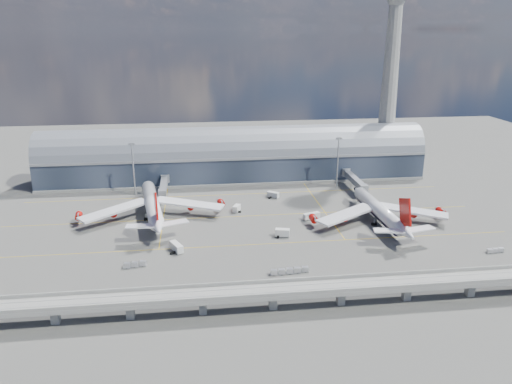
{
  "coord_description": "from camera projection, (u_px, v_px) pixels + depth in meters",
  "views": [
    {
      "loc": [
        -20.4,
        -179.25,
        76.46
      ],
      "look_at": [
        3.23,
        10.0,
        14.0
      ],
      "focal_mm": 35.0,
      "sensor_mm": 36.0,
      "label": 1
    }
  ],
  "objects": [
    {
      "name": "guideway",
      "position": [
        273.0,
        292.0,
        141.72
      ],
      "size": [
        220.0,
        8.5,
        7.2
      ],
      "color": "gray",
      "rests_on": "ground"
    },
    {
      "name": "floodlight_mast_left",
      "position": [
        133.0,
        168.0,
        236.97
      ],
      "size": [
        3.0,
        0.7,
        25.7
      ],
      "color": "gray",
      "rests_on": "ground"
    },
    {
      "name": "ground",
      "position": [
        251.0,
        234.0,
        195.23
      ],
      "size": [
        500.0,
        500.0,
        0.0
      ],
      "primitive_type": "plane",
      "color": "#474744",
      "rests_on": "ground"
    },
    {
      "name": "service_truck_4",
      "position": [
        237.0,
        208.0,
        218.96
      ],
      "size": [
        4.04,
        5.41,
        2.85
      ],
      "rotation": [
        0.0,
        0.0,
        -0.41
      ],
      "color": "silver",
      "rests_on": "ground"
    },
    {
      "name": "cargo_train_0",
      "position": [
        135.0,
        265.0,
        168.03
      ],
      "size": [
        7.87,
        2.99,
        1.72
      ],
      "rotation": [
        0.0,
        0.0,
        1.39
      ],
      "color": "gray",
      "rests_on": "ground"
    },
    {
      "name": "taxi_lines",
      "position": [
        245.0,
        214.0,
        216.08
      ],
      "size": [
        200.0,
        80.12,
        0.01
      ],
      "color": "gold",
      "rests_on": "ground"
    },
    {
      "name": "service_truck_2",
      "position": [
        311.0,
        216.0,
        210.38
      ],
      "size": [
        7.63,
        4.42,
        2.66
      ],
      "rotation": [
        0.0,
        0.0,
        1.91
      ],
      "color": "silver",
      "rests_on": "ground"
    },
    {
      "name": "cargo_train_1",
      "position": [
        290.0,
        271.0,
        163.55
      ],
      "size": [
        13.26,
        2.81,
        1.75
      ],
      "rotation": [
        0.0,
        0.0,
        1.48
      ],
      "color": "gray",
      "rests_on": "ground"
    },
    {
      "name": "airliner_right",
      "position": [
        380.0,
        212.0,
        204.81
      ],
      "size": [
        58.45,
        61.08,
        19.4
      ],
      "rotation": [
        0.0,
        0.0,
        0.02
      ],
      "color": "white",
      "rests_on": "ground"
    },
    {
      "name": "floodlight_mast_right",
      "position": [
        338.0,
        161.0,
        248.74
      ],
      "size": [
        3.0,
        0.7,
        25.7
      ],
      "color": "gray",
      "rests_on": "ground"
    },
    {
      "name": "airliner_left",
      "position": [
        152.0,
        205.0,
        209.95
      ],
      "size": [
        62.62,
        65.88,
        20.09
      ],
      "rotation": [
        0.0,
        0.0,
        0.15
      ],
      "color": "white",
      "rests_on": "ground"
    },
    {
      "name": "service_truck_0",
      "position": [
        176.0,
        247.0,
        179.8
      ],
      "size": [
        5.31,
        7.64,
        3.03
      ],
      "rotation": [
        0.0,
        0.0,
        0.44
      ],
      "color": "silver",
      "rests_on": "ground"
    },
    {
      "name": "service_truck_5",
      "position": [
        273.0,
        195.0,
        237.17
      ],
      "size": [
        5.88,
        5.23,
        2.77
      ],
      "rotation": [
        0.0,
        0.0,
        0.92
      ],
      "color": "silver",
      "rests_on": "ground"
    },
    {
      "name": "terminal",
      "position": [
        234.0,
        158.0,
        265.24
      ],
      "size": [
        200.0,
        30.0,
        28.0
      ],
      "color": "#212937",
      "rests_on": "ground"
    },
    {
      "name": "control_tower",
      "position": [
        390.0,
        78.0,
        267.44
      ],
      "size": [
        19.0,
        19.0,
        103.0
      ],
      "color": "gray",
      "rests_on": "ground"
    },
    {
      "name": "jet_bridge_right",
      "position": [
        353.0,
        179.0,
        248.65
      ],
      "size": [
        4.4,
        32.0,
        7.25
      ],
      "color": "gray",
      "rests_on": "ground"
    },
    {
      "name": "jet_bridge_left",
      "position": [
        164.0,
        185.0,
        239.47
      ],
      "size": [
        4.4,
        28.0,
        7.25
      ],
      "color": "gray",
      "rests_on": "ground"
    },
    {
      "name": "cargo_train_2",
      "position": [
        495.0,
        250.0,
        178.96
      ],
      "size": [
        6.82,
        2.12,
        1.5
      ],
      "rotation": [
        0.0,
        0.0,
        1.46
      ],
      "color": "gray",
      "rests_on": "ground"
    },
    {
      "name": "service_truck_1",
      "position": [
        282.0,
        233.0,
        192.42
      ],
      "size": [
        5.88,
        3.75,
        3.15
      ],
      "rotation": [
        0.0,
        0.0,
        1.32
      ],
      "color": "silver",
      "rests_on": "ground"
    },
    {
      "name": "service_truck_3",
      "position": [
        402.0,
        227.0,
        198.75
      ],
      "size": [
        4.29,
        5.9,
        2.67
      ],
      "rotation": [
        0.0,
        0.0,
        -0.45
      ],
      "color": "silver",
      "rests_on": "ground"
    }
  ]
}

